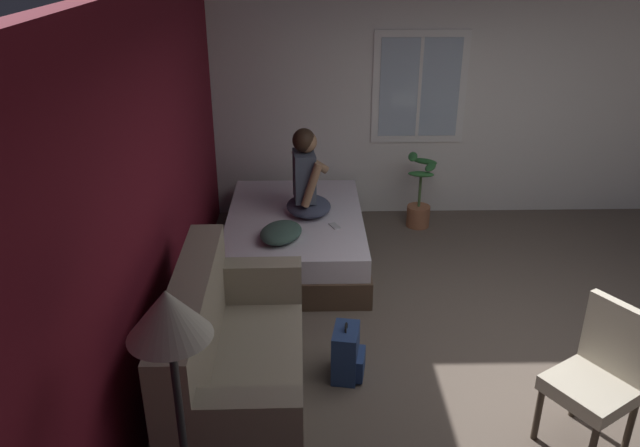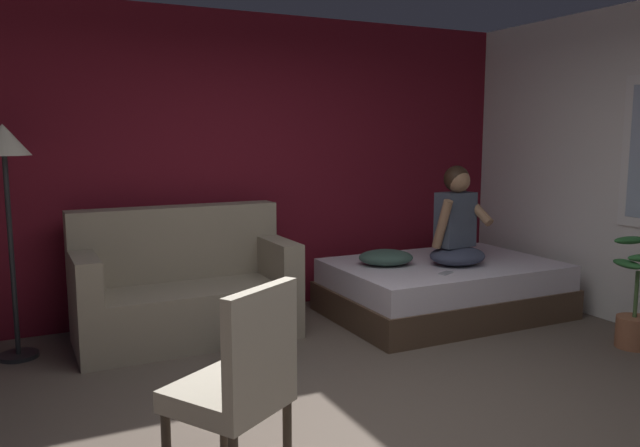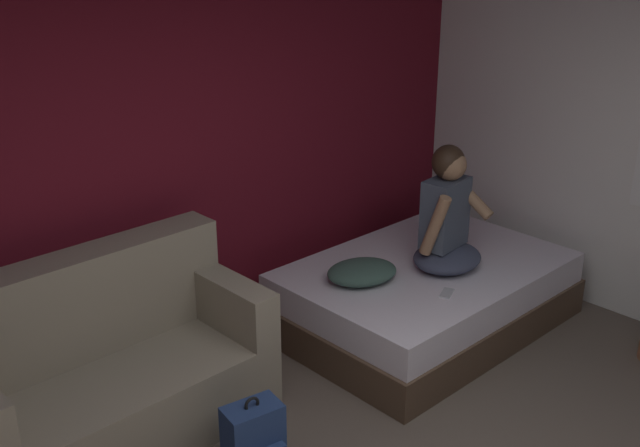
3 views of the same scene
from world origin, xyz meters
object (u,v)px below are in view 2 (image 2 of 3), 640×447
side_chair (239,382)px  throw_pillow (386,257)px  couch (184,289)px  backpack (265,335)px  cell_phone (446,273)px  bed (443,288)px  person_seated (457,225)px  potted_plant (635,309)px  floor_lamp (5,163)px

side_chair → throw_pillow: 2.89m
couch → throw_pillow: (1.73, -0.28, 0.16)m
couch → backpack: bearing=-64.6°
couch → cell_phone: couch is taller
throw_pillow → bed: bearing=-12.3°
bed → person_seated: size_ratio=2.31×
backpack → throw_pillow: bearing=21.3°
bed → side_chair: size_ratio=2.06×
person_seated → bed: bearing=108.4°
potted_plant → couch: bearing=149.6°
couch → floor_lamp: (-1.22, 0.05, 1.04)m
person_seated → floor_lamp: size_ratio=0.51×
potted_plant → throw_pillow: bearing=131.0°
cell_phone → backpack: bearing=-112.8°
cell_phone → floor_lamp: (-3.22, 0.84, 0.94)m
bed → backpack: bearing=-167.8°
throw_pillow → side_chair: bearing=-135.1°
throw_pillow → potted_plant: size_ratio=0.56×
couch → floor_lamp: 1.60m
backpack → floor_lamp: floor_lamp is taller
cell_phone → floor_lamp: floor_lamp is taller
potted_plant → cell_phone: bearing=136.1°
couch → side_chair: couch is taller
couch → throw_pillow: size_ratio=3.56×
couch → potted_plant: (3.03, -1.78, -0.09)m
couch → potted_plant: 3.51m
couch → side_chair: (-0.32, -2.32, 0.14)m
potted_plant → floor_lamp: bearing=156.7°
side_chair → person_seated: person_seated is taller
person_seated → floor_lamp: floor_lamp is taller
backpack → floor_lamp: size_ratio=0.27×
person_seated → throw_pillow: person_seated is taller
bed → couch: bearing=170.1°
couch → side_chair: size_ratio=1.74×
couch → potted_plant: couch is taller
cell_phone → bed: bearing=121.2°
couch → potted_plant: size_ratio=2.01×
side_chair → backpack: 1.71m
bed → person_seated: (0.04, -0.12, 0.60)m
side_chair → person_seated: size_ratio=1.12×
side_chair → floor_lamp: floor_lamp is taller
throw_pillow → cell_phone: (0.27, -0.50, -0.07)m
floor_lamp → backpack: bearing=-28.1°
bed → couch: size_ratio=1.18×
couch → backpack: (0.38, -0.80, -0.20)m
throw_pillow → couch: bearing=170.9°
throw_pillow → potted_plant: potted_plant is taller
floor_lamp → potted_plant: 4.77m
person_seated → cell_phone: bearing=-139.5°
bed → potted_plant: size_ratio=2.38×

